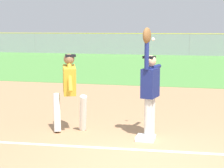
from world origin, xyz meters
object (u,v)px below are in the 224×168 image
fielder (150,84)px  baseball (153,39)px  runner (70,87)px  first_base (146,138)px  parked_car_blue (172,45)px  parked_car_green (103,44)px

fielder → baseball: bearing=-77.9°
baseball → runner: bearing=-169.8°
first_base → parked_car_blue: bearing=93.1°
parked_car_green → runner: bearing=-75.6°
baseball → parked_car_green: baseball is taller
runner → parked_car_blue: bearing=66.3°
first_base → runner: runner is taller
baseball → parked_car_blue: bearing=93.3°
fielder → parked_car_green: 27.13m
fielder → runner: fielder is taller
baseball → parked_car_blue: 25.87m
parked_car_blue → baseball: bearing=-83.8°
first_base → parked_car_blue: (-1.43, 26.35, 0.63)m
first_base → baseball: (0.05, 0.55, 1.99)m
fielder → runner: bearing=12.4°
runner → parked_car_green: bearing=80.1°
first_base → fielder: fielder is taller
runner → fielder: bearing=-24.2°
runner → parked_car_green: (-6.07, 25.94, -0.32)m
runner → parked_car_green: size_ratio=0.39×
first_base → fielder: size_ratio=0.17×
parked_car_blue → runner: bearing=-87.7°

